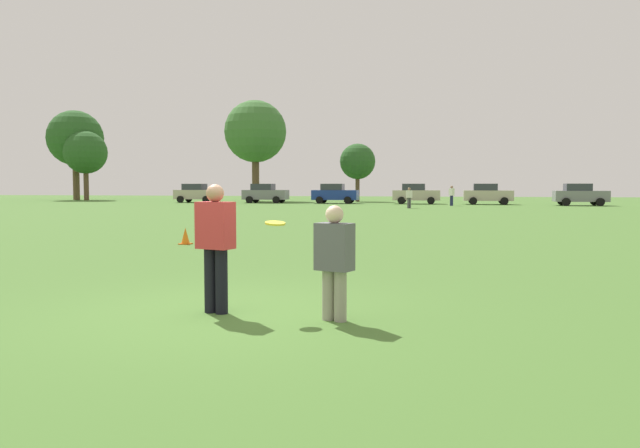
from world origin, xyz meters
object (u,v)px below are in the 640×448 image
at_px(traffic_cone, 185,236).
at_px(parked_car_center, 335,193).
at_px(parked_car_near_right, 487,194).
at_px(player_thrower, 216,241).
at_px(bystander_field_marshal, 409,197).
at_px(bystander_far_jogger, 452,194).
at_px(parked_car_mid_left, 265,193).
at_px(player_defender, 334,257).
at_px(frisbee, 275,223).
at_px(parked_car_near_left, 197,193).
at_px(parked_car_mid_right, 416,194).
at_px(parked_car_far_right, 580,194).

height_order(traffic_cone, parked_car_center, parked_car_center).
bearing_deg(parked_car_near_right, parked_car_center, 178.63).
bearing_deg(traffic_cone, player_thrower, -63.79).
bearing_deg(player_thrower, bystander_field_marshal, 89.29).
xyz_separation_m(bystander_far_jogger, bystander_field_marshal, (-3.12, -6.16, -0.07)).
bearing_deg(bystander_far_jogger, parked_car_mid_left, 165.29).
relative_size(player_defender, frisbee, 5.32).
relative_size(parked_car_near_right, bystander_far_jogger, 2.55).
xyz_separation_m(player_thrower, parked_car_mid_left, (-13.70, 48.24, -0.04)).
relative_size(traffic_cone, bystander_far_jogger, 0.29).
distance_m(parked_car_near_left, parked_car_mid_right, 21.13).
bearing_deg(frisbee, bystander_field_marshal, 90.52).
height_order(player_defender, parked_car_near_left, parked_car_near_left).
bearing_deg(bystander_far_jogger, parked_car_center, 157.29).
relative_size(frisbee, parked_car_mid_left, 0.06).
relative_size(frisbee, traffic_cone, 0.57).
bearing_deg(player_defender, bystander_field_marshal, 91.76).
bearing_deg(bystander_field_marshal, parked_car_far_right, 32.56).
relative_size(player_thrower, parked_car_far_right, 0.41).
xyz_separation_m(player_defender, parked_car_far_right, (12.37, 46.32, 0.12)).
bearing_deg(parked_car_far_right, frisbee, -105.95).
xyz_separation_m(frisbee, parked_car_mid_left, (-14.50, 48.20, -0.28)).
relative_size(parked_car_near_left, bystander_field_marshal, 2.77).
height_order(player_defender, bystander_far_jogger, bystander_far_jogger).
bearing_deg(bystander_field_marshal, bystander_far_jogger, 63.18).
bearing_deg(bystander_field_marshal, parked_car_center, 125.07).
bearing_deg(parked_car_center, player_defender, -79.92).
bearing_deg(player_thrower, bystander_far_jogger, 85.31).
height_order(player_thrower, parked_car_mid_right, parked_car_mid_right).
distance_m(traffic_cone, bystander_far_jogger, 35.82).
height_order(bystander_far_jogger, bystander_field_marshal, bystander_far_jogger).
bearing_deg(parked_car_near_left, parked_car_center, -0.68).
bearing_deg(traffic_cone, player_defender, -56.30).
relative_size(player_thrower, parked_car_near_right, 0.41).
bearing_deg(parked_car_mid_right, parked_car_mid_left, 179.77).
bearing_deg(parked_car_near_left, player_defender, -65.31).
height_order(parked_car_mid_left, parked_car_far_right, same).
xyz_separation_m(parked_car_mid_right, bystander_far_jogger, (3.09, -4.48, 0.01)).
distance_m(parked_car_mid_left, bystander_far_jogger, 17.86).
height_order(parked_car_center, parked_car_mid_right, same).
bearing_deg(traffic_cone, parked_car_center, 93.83).
relative_size(parked_car_near_left, parked_car_center, 1.00).
height_order(parked_car_mid_right, parked_car_near_right, same).
height_order(traffic_cone, parked_car_near_left, parked_car_near_left).
relative_size(parked_car_center, bystander_field_marshal, 2.77).
relative_size(parked_car_center, parked_car_near_right, 1.00).
xyz_separation_m(parked_car_near_left, parked_car_mid_left, (6.94, -0.03, 0.00)).
height_order(frisbee, parked_car_near_left, parked_car_near_left).
distance_m(parked_car_near_left, bystander_far_jogger, 24.65).
bearing_deg(parked_car_near_right, traffic_cone, -105.77).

